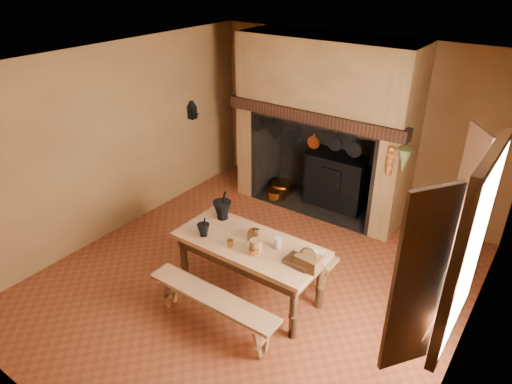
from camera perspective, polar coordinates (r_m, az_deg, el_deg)
floor at (r=6.19m, az=-0.14°, el=-10.84°), size 5.50×5.50×0.00m
ceiling at (r=4.95m, az=-0.18°, el=15.42°), size 5.50×5.50×0.00m
back_wall at (r=7.66m, az=12.04°, el=8.39°), size 5.00×0.02×2.80m
wall_left at (r=7.06m, az=-17.00°, el=6.10°), size 0.02×5.50×2.80m
wall_right at (r=4.65m, az=26.03°, el=-7.37°), size 0.02×5.50×2.80m
wall_front at (r=3.92m, az=-25.07°, el=-14.23°), size 5.00×0.02×2.80m
chimney_breast at (r=7.27m, az=8.71°, el=11.07°), size 2.95×0.96×2.80m
iron_range at (r=7.76m, az=10.17°, el=1.49°), size 1.12×0.55×1.60m
hearth_pans at (r=8.18m, az=2.92°, el=0.30°), size 0.51×0.62×0.20m
hanging_pans at (r=7.01m, az=6.25°, el=6.69°), size 1.92×0.29×0.27m
onion_string at (r=6.51m, az=16.42°, el=3.72°), size 0.12×0.10×0.46m
herb_bunch at (r=6.45m, az=17.97°, el=3.72°), size 0.20×0.20×0.35m
window at (r=4.16m, az=23.74°, el=-6.08°), size 0.39×1.75×1.76m
wall_coffee_mill at (r=7.94m, az=-8.00°, el=10.29°), size 0.23×0.16×0.31m
work_table at (r=5.54m, az=-0.81°, el=-7.38°), size 1.84×0.82×0.80m
bench_front at (r=5.30m, az=-5.45°, el=-13.74°), size 1.69×0.30×0.47m
bench_back at (r=6.13m, az=2.57°, el=-7.14°), size 1.69×0.30×0.47m
mortar_large at (r=5.88m, az=-4.23°, el=-2.15°), size 0.24×0.24×0.41m
mortar_small at (r=5.58m, az=-6.58°, el=-4.66°), size 0.16×0.16×0.27m
coffee_grinder at (r=5.49m, az=-0.39°, el=-5.33°), size 0.17×0.15×0.17m
brass_mug_a at (r=5.38m, az=-3.24°, el=-6.41°), size 0.08×0.08×0.08m
brass_mug_b at (r=5.60m, az=-0.18°, el=-4.92°), size 0.07×0.07×0.08m
mixing_bowl at (r=5.18m, az=7.22°, el=-8.26°), size 0.36×0.36×0.07m
stoneware_crock at (r=5.25m, az=-0.05°, el=-6.79°), size 0.15×0.15×0.17m
glass_jar at (r=5.33m, az=2.77°, el=-6.40°), size 0.10×0.10×0.14m
wicker_basket at (r=5.04m, az=6.61°, el=-8.61°), size 0.29×0.21×0.26m
wooden_tray at (r=5.13m, az=5.39°, el=-8.66°), size 0.33×0.24×0.05m
brass_cup at (r=5.24m, az=-0.26°, el=-7.38°), size 0.13×0.13×0.09m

